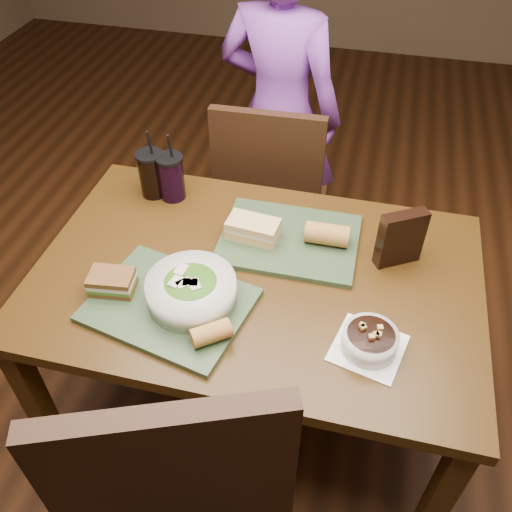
{
  "coord_description": "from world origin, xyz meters",
  "views": [
    {
      "loc": [
        0.26,
        -1.08,
        1.88
      ],
      "look_at": [
        0.0,
        0.0,
        0.82
      ],
      "focal_mm": 38.0,
      "sensor_mm": 36.0,
      "label": 1
    }
  ],
  "objects_px": {
    "sandwich_far": "(253,229)",
    "dining_table": "(256,294)",
    "tray_far": "(289,240)",
    "cup_berry": "(171,177)",
    "baguette_near": "(211,333)",
    "baguette_far": "(327,234)",
    "chair_far": "(272,195)",
    "tray_near": "(170,305)",
    "soup_bowl": "(370,341)",
    "cup_cola": "(152,174)",
    "salad_bowl": "(191,289)",
    "chip_bag": "(401,238)",
    "sandwich_near": "(112,282)",
    "diner": "(279,114)"
  },
  "relations": [
    {
      "from": "dining_table",
      "to": "chip_bag",
      "type": "xyz_separation_m",
      "value": [
        0.39,
        0.15,
        0.18
      ]
    },
    {
      "from": "baguette_near",
      "to": "cup_cola",
      "type": "xyz_separation_m",
      "value": [
        -0.38,
        0.57,
        0.04
      ]
    },
    {
      "from": "tray_far",
      "to": "cup_berry",
      "type": "bearing_deg",
      "value": 162.43
    },
    {
      "from": "tray_far",
      "to": "diner",
      "type": "bearing_deg",
      "value": 103.95
    },
    {
      "from": "soup_bowl",
      "to": "salad_bowl",
      "type": "bearing_deg",
      "value": 175.44
    },
    {
      "from": "dining_table",
      "to": "chip_bag",
      "type": "relative_size",
      "value": 7.3
    },
    {
      "from": "baguette_far",
      "to": "cup_cola",
      "type": "height_order",
      "value": "cup_cola"
    },
    {
      "from": "soup_bowl",
      "to": "chair_far",
      "type": "bearing_deg",
      "value": 117.2
    },
    {
      "from": "sandwich_far",
      "to": "chip_bag",
      "type": "relative_size",
      "value": 0.92
    },
    {
      "from": "diner",
      "to": "sandwich_near",
      "type": "relative_size",
      "value": 11.32
    },
    {
      "from": "sandwich_far",
      "to": "dining_table",
      "type": "bearing_deg",
      "value": -72.89
    },
    {
      "from": "dining_table",
      "to": "baguette_near",
      "type": "bearing_deg",
      "value": -100.3
    },
    {
      "from": "dining_table",
      "to": "tray_far",
      "type": "xyz_separation_m",
      "value": [
        0.07,
        0.16,
        0.1
      ]
    },
    {
      "from": "tray_near",
      "to": "soup_bowl",
      "type": "relative_size",
      "value": 2.02
    },
    {
      "from": "soup_bowl",
      "to": "chip_bag",
      "type": "height_order",
      "value": "chip_bag"
    },
    {
      "from": "baguette_far",
      "to": "cup_cola",
      "type": "bearing_deg",
      "value": 167.86
    },
    {
      "from": "chair_far",
      "to": "sandwich_near",
      "type": "distance_m",
      "value": 0.91
    },
    {
      "from": "dining_table",
      "to": "baguette_far",
      "type": "distance_m",
      "value": 0.28
    },
    {
      "from": "chair_far",
      "to": "baguette_far",
      "type": "height_order",
      "value": "chair_far"
    },
    {
      "from": "baguette_near",
      "to": "cup_berry",
      "type": "relative_size",
      "value": 0.42
    },
    {
      "from": "cup_berry",
      "to": "tray_near",
      "type": "bearing_deg",
      "value": -71.2
    },
    {
      "from": "sandwich_far",
      "to": "baguette_far",
      "type": "distance_m",
      "value": 0.22
    },
    {
      "from": "soup_bowl",
      "to": "sandwich_far",
      "type": "xyz_separation_m",
      "value": [
        -0.39,
        0.33,
        0.02
      ]
    },
    {
      "from": "baguette_far",
      "to": "cup_berry",
      "type": "bearing_deg",
      "value": 166.49
    },
    {
      "from": "tray_near",
      "to": "tray_far",
      "type": "relative_size",
      "value": 1.0
    },
    {
      "from": "salad_bowl",
      "to": "chip_bag",
      "type": "distance_m",
      "value": 0.62
    },
    {
      "from": "cup_cola",
      "to": "diner",
      "type": "bearing_deg",
      "value": 65.37
    },
    {
      "from": "tray_near",
      "to": "sandwich_far",
      "type": "height_order",
      "value": "sandwich_far"
    },
    {
      "from": "diner",
      "to": "soup_bowl",
      "type": "distance_m",
      "value": 1.24
    },
    {
      "from": "tray_far",
      "to": "chip_bag",
      "type": "xyz_separation_m",
      "value": [
        0.33,
        -0.01,
        0.08
      ]
    },
    {
      "from": "diner",
      "to": "sandwich_far",
      "type": "xyz_separation_m",
      "value": [
        0.09,
        -0.82,
        0.06
      ]
    },
    {
      "from": "salad_bowl",
      "to": "sandwich_far",
      "type": "height_order",
      "value": "salad_bowl"
    },
    {
      "from": "chair_far",
      "to": "tray_far",
      "type": "bearing_deg",
      "value": -72.02
    },
    {
      "from": "tray_near",
      "to": "sandwich_far",
      "type": "bearing_deg",
      "value": 63.74
    },
    {
      "from": "chair_far",
      "to": "tray_near",
      "type": "distance_m",
      "value": 0.88
    },
    {
      "from": "diner",
      "to": "cup_cola",
      "type": "height_order",
      "value": "diner"
    },
    {
      "from": "sandwich_near",
      "to": "cup_berry",
      "type": "height_order",
      "value": "cup_berry"
    },
    {
      "from": "chair_far",
      "to": "cup_cola",
      "type": "distance_m",
      "value": 0.58
    },
    {
      "from": "salad_bowl",
      "to": "soup_bowl",
      "type": "relative_size",
      "value": 1.18
    },
    {
      "from": "sandwich_far",
      "to": "tray_near",
      "type": "bearing_deg",
      "value": -116.26
    },
    {
      "from": "soup_bowl",
      "to": "baguette_near",
      "type": "relative_size",
      "value": 2.02
    },
    {
      "from": "sandwich_far",
      "to": "baguette_near",
      "type": "height_order",
      "value": "sandwich_far"
    },
    {
      "from": "tray_far",
      "to": "cup_cola",
      "type": "height_order",
      "value": "cup_cola"
    },
    {
      "from": "tray_near",
      "to": "chip_bag",
      "type": "distance_m",
      "value": 0.69
    },
    {
      "from": "diner",
      "to": "tray_far",
      "type": "xyz_separation_m",
      "value": [
        0.2,
        -0.8,
        0.02
      ]
    },
    {
      "from": "sandwich_near",
      "to": "diner",
      "type": "bearing_deg",
      "value": 78.04
    },
    {
      "from": "tray_far",
      "to": "sandwich_far",
      "type": "xyz_separation_m",
      "value": [
        -0.11,
        -0.02,
        0.04
      ]
    },
    {
      "from": "tray_far",
      "to": "chip_bag",
      "type": "relative_size",
      "value": 2.36
    },
    {
      "from": "tray_far",
      "to": "cup_cola",
      "type": "bearing_deg",
      "value": 164.62
    },
    {
      "from": "baguette_near",
      "to": "baguette_far",
      "type": "xyz_separation_m",
      "value": [
        0.23,
        0.44,
        0.01
      ]
    }
  ]
}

